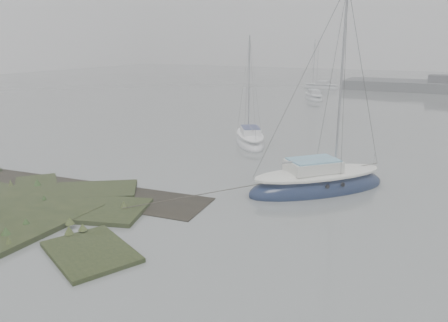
% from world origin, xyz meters
% --- Properties ---
extents(ground, '(160.00, 160.00, 0.00)m').
position_xyz_m(ground, '(0.00, 30.00, 0.00)').
color(ground, slate).
rests_on(ground, ground).
extents(sailboat_main, '(6.93, 7.19, 10.61)m').
position_xyz_m(sailboat_main, '(5.74, 9.92, 0.33)').
color(sailboat_main, '#111C3A').
rests_on(sailboat_main, ground).
extents(sailboat_white, '(4.79, 5.99, 8.29)m').
position_xyz_m(sailboat_white, '(-1.53, 17.85, 0.26)').
color(sailboat_white, silver).
rests_on(sailboat_white, ground).
extents(sailboat_far_a, '(4.48, 5.94, 8.13)m').
position_xyz_m(sailboat_far_a, '(-4.45, 44.50, 0.25)').
color(sailboat_far_a, silver).
rests_on(sailboat_far_a, ground).
extents(sailboat_far_c, '(5.80, 2.32, 8.00)m').
position_xyz_m(sailboat_far_c, '(-7.12, 57.88, 0.25)').
color(sailboat_far_c, silver).
rests_on(sailboat_far_c, ground).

